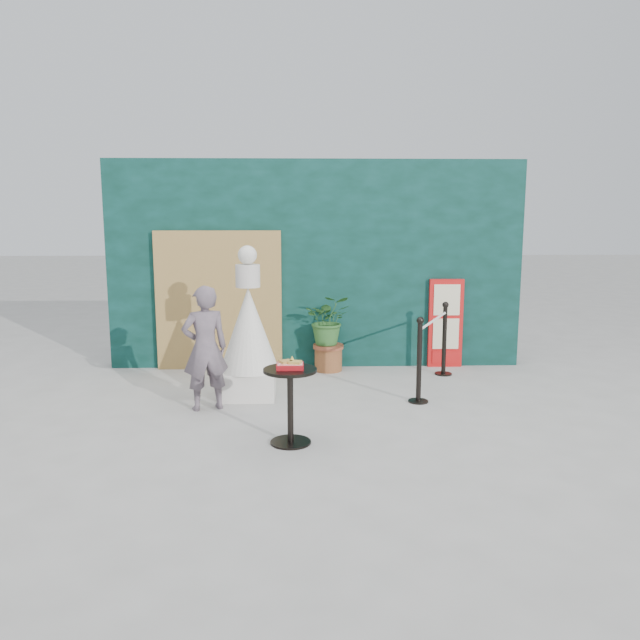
% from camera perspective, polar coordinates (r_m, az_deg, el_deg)
% --- Properties ---
extents(ground, '(60.00, 60.00, 0.00)m').
position_cam_1_polar(ground, '(6.37, 0.35, -10.70)').
color(ground, '#ADAAA5').
rests_on(ground, ground).
extents(back_wall, '(6.00, 0.30, 3.00)m').
position_cam_1_polar(back_wall, '(9.16, -0.39, 5.09)').
color(back_wall, black).
rests_on(back_wall, ground).
extents(bamboo_fence, '(1.80, 0.08, 2.00)m').
position_cam_1_polar(bamboo_fence, '(9.07, -9.23, 1.75)').
color(bamboo_fence, tan).
rests_on(bamboo_fence, ground).
extents(woman, '(0.61, 0.51, 1.43)m').
position_cam_1_polar(woman, '(7.21, -10.46, -2.55)').
color(woman, slate).
rests_on(woman, ground).
extents(menu_board, '(0.50, 0.07, 1.30)m').
position_cam_1_polar(menu_board, '(9.31, 11.41, -0.30)').
color(menu_board, red).
rests_on(menu_board, ground).
extents(statue, '(0.72, 0.72, 1.86)m').
position_cam_1_polar(statue, '(7.62, -6.52, -1.49)').
color(statue, silver).
rests_on(statue, ground).
extents(cafe_table, '(0.52, 0.52, 0.75)m').
position_cam_1_polar(cafe_table, '(6.08, -2.74, -6.77)').
color(cafe_table, black).
rests_on(cafe_table, ground).
extents(food_basket, '(0.26, 0.19, 0.11)m').
position_cam_1_polar(food_basket, '(6.00, -2.74, -4.12)').
color(food_basket, '#AB1219').
rests_on(food_basket, cafe_table).
extents(planter, '(0.65, 0.56, 1.10)m').
position_cam_1_polar(planter, '(8.89, 0.77, -0.64)').
color(planter, brown).
rests_on(planter, ground).
extents(stanchion_barrier, '(0.84, 1.54, 1.03)m').
position_cam_1_polar(stanchion_barrier, '(8.18, 10.27, -2.71)').
color(stanchion_barrier, black).
rests_on(stanchion_barrier, ground).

